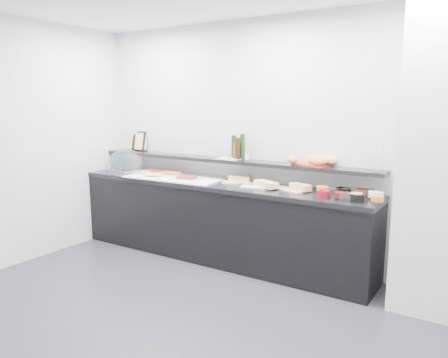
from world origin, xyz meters
The scene contains 57 objects.
ground centered at (0.00, 0.00, 0.00)m, with size 5.00×5.00×0.00m, color #2D2D30.
back_wall centered at (0.00, 2.00, 1.35)m, with size 5.00×0.02×2.70m, color silver.
column centered at (1.50, 1.65, 1.35)m, with size 0.50×0.50×2.70m, color white.
buffet_cabinet centered at (-0.70, 1.70, 0.42)m, with size 3.60×0.60×0.85m, color black.
counter_top centered at (-0.70, 1.70, 0.88)m, with size 3.62×0.62×0.05m, color black.
wall_shelf centered at (-0.70, 1.88, 1.13)m, with size 3.60×0.25×0.04m, color black.
cloche_base centered at (-2.14, 1.72, 0.92)m, with size 0.50×0.33×0.04m, color #B8BABF.
cloche_dome centered at (-2.14, 1.71, 1.03)m, with size 0.48×0.32×0.34m, color white.
linen_runner centered at (-1.28, 1.67, 0.91)m, with size 1.18×0.56×0.01m, color white.
platter_meat_a centered at (-1.75, 1.81, 0.92)m, with size 0.27×0.18×0.01m, color white.
food_meat_a centered at (-1.65, 1.80, 0.94)m, with size 0.22×0.14×0.02m, color maroon.
platter_salmon centered at (-1.46, 1.84, 0.92)m, with size 0.28×0.19×0.01m, color white.
food_salmon centered at (-1.42, 1.80, 0.94)m, with size 0.24×0.15×0.02m, color #C55D28.
platter_cheese centered at (-1.67, 1.59, 0.92)m, with size 0.28×0.19×0.01m, color silver.
food_cheese centered at (-1.52, 1.54, 0.94)m, with size 0.20×0.13×0.02m, color #E8E45A.
platter_meat_b centered at (-1.03, 1.61, 0.92)m, with size 0.33×0.22×0.01m, color white.
food_meat_b centered at (-1.05, 1.58, 0.94)m, with size 0.22×0.14×0.02m, color maroon.
sandwich_plate_left centered at (-0.48, 1.81, 0.91)m, with size 0.38×0.16×0.01m, color white.
sandwich_food_left centered at (-0.48, 1.83, 0.94)m, with size 0.25×0.09×0.06m, color tan.
tongs_left centered at (-0.38, 1.74, 0.92)m, with size 0.01×0.01×0.16m, color #B7B9BF.
sandwich_plate_mid centered at (-0.17, 1.66, 0.91)m, with size 0.35×0.15×0.01m, color silver.
sandwich_food_mid centered at (-0.08, 1.69, 0.94)m, with size 0.29×0.11×0.06m, color #DAC172.
tongs_mid centered at (-0.18, 1.62, 0.92)m, with size 0.01×0.01×0.16m, color silver.
sandwich_plate_right centered at (0.16, 1.74, 0.91)m, with size 0.40×0.17×0.01m, color silver.
sandwich_food_right centered at (0.29, 1.75, 0.94)m, with size 0.24×0.09×0.06m, color tan.
tongs_right centered at (0.29, 1.71, 0.92)m, with size 0.01×0.01×0.16m, color silver.
bowl_glass_fruit centered at (0.61, 1.79, 0.94)m, with size 0.19×0.19×0.07m, color white.
fill_glass_fruit centered at (0.51, 1.77, 0.95)m, with size 0.12×0.12×0.05m, color orange.
bowl_black_jam centered at (0.71, 1.80, 0.94)m, with size 0.15×0.15×0.07m, color black.
fill_black_jam centered at (0.89, 1.83, 0.95)m, with size 0.11×0.11×0.05m, color #4F130B.
bowl_glass_cream centered at (0.92, 1.81, 0.94)m, with size 0.20×0.20×0.07m, color silver.
fill_glass_cream centered at (1.03, 1.77, 0.95)m, with size 0.14×0.14×0.05m, color white.
bowl_red_jam centered at (0.59, 1.58, 0.94)m, with size 0.12×0.12×0.07m, color maroon.
fill_red_jam centered at (0.75, 1.57, 0.95)m, with size 0.10×0.10×0.05m, color #510C0B.
bowl_glass_salmon centered at (0.81, 1.57, 0.94)m, with size 0.14×0.14×0.07m, color white.
fill_glass_salmon centered at (0.89, 1.61, 0.95)m, with size 0.12×0.12×0.05m, color orange.
bowl_black_fruit centered at (0.91, 1.57, 0.94)m, with size 0.13×0.13×0.07m, color black.
fill_black_fruit centered at (1.09, 1.60, 0.95)m, with size 0.11×0.11×0.05m, color orange.
framed_print centered at (-2.15, 1.98, 1.28)m, with size 0.25×0.02×0.26m, color black.
print_art centered at (-2.09, 1.96, 1.28)m, with size 0.18×0.00×0.22m, color #CDAB94.
condiment_tray centered at (-0.65, 1.85, 1.16)m, with size 0.26×0.16×0.01m, color white.
bottle_green_a centered at (-0.62, 1.92, 1.29)m, with size 0.05×0.05×0.26m, color #0F3910.
bottle_brown centered at (-0.54, 1.87, 1.28)m, with size 0.06×0.06×0.24m, color black.
bottle_green_b centered at (-0.51, 1.94, 1.30)m, with size 0.06×0.06×0.28m, color #103B11.
bottle_hot centered at (-0.57, 1.88, 1.25)m, with size 0.05×0.05×0.18m, color #B63B0D.
shaker_salt centered at (-0.42, 1.89, 1.20)m, with size 0.03×0.03×0.07m, color silver.
shaker_pepper centered at (-0.42, 1.88, 1.20)m, with size 0.04×0.04×0.07m, color white.
bread_tray centered at (0.34, 1.89, 1.16)m, with size 0.35×0.24×0.02m, color #A72412.
bread_roll_nw centered at (0.34, 1.96, 1.21)m, with size 0.12×0.08×0.08m, color tan.
bread_roll_n centered at (0.36, 1.93, 1.21)m, with size 0.14×0.09×0.08m, color #D8A652.
bread_roll_ne centered at (0.50, 1.98, 1.21)m, with size 0.15×0.09×0.08m, color tan.
bread_roll_sw centered at (0.16, 1.81, 1.21)m, with size 0.14×0.09×0.08m, color #BB9147.
bread_roll_s centered at (0.45, 1.79, 1.21)m, with size 0.14×0.09×0.08m, color #B27B43.
bread_roll_se centered at (0.46, 1.80, 1.21)m, with size 0.14×0.09×0.08m, color #B68045.
bread_roll_midw centered at (0.45, 1.88, 1.21)m, with size 0.13×0.08×0.08m, color tan.
bread_roll_mide centered at (0.54, 1.92, 1.21)m, with size 0.15×0.09×0.08m, color #B28143.
carafe centered at (1.02, 1.85, 1.30)m, with size 0.09×0.09×0.30m, color white.
Camera 1 is at (1.98, -2.35, 1.80)m, focal length 35.00 mm.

